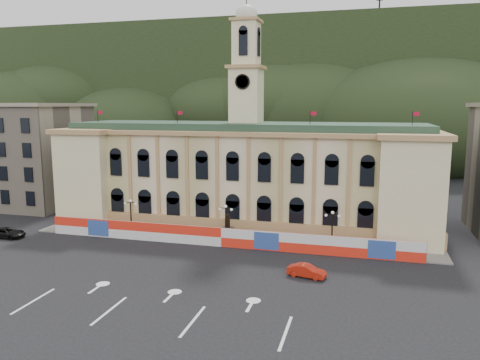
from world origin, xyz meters
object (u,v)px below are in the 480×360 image
(lamp_center, at_px, (226,220))
(statue, at_px, (228,232))
(red_sedan, at_px, (307,271))
(black_suv, at_px, (7,233))

(lamp_center, bearing_deg, statue, 90.00)
(statue, relative_size, red_sedan, 0.86)
(statue, xyz_separation_m, lamp_center, (0.00, -1.00, 1.89))
(lamp_center, xyz_separation_m, black_suv, (-30.00, -5.78, -2.38))
(statue, height_order, red_sedan, statue)
(lamp_center, bearing_deg, red_sedan, -39.77)
(statue, bearing_deg, red_sedan, -42.46)
(lamp_center, height_order, red_sedan, lamp_center)
(lamp_center, bearing_deg, black_suv, -169.09)
(red_sedan, height_order, black_suv, black_suv)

